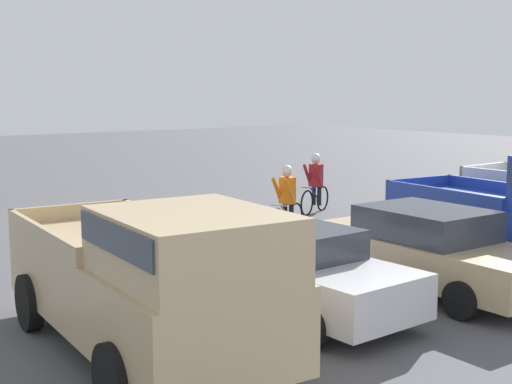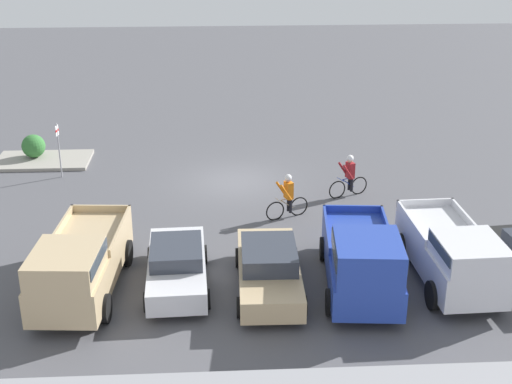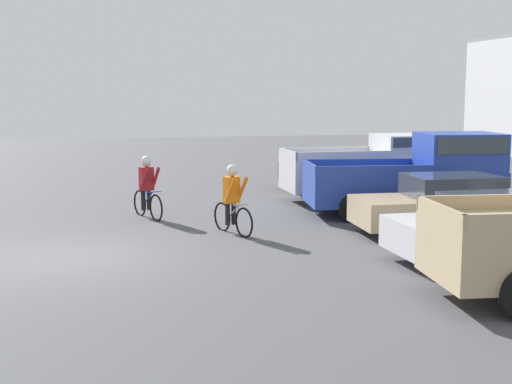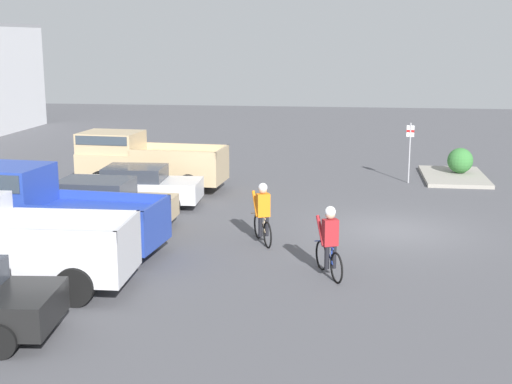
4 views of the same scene
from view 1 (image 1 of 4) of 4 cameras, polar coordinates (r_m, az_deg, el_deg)
name	(u,v)px [view 1 (image 1 of 4)]	position (r m, az deg, el deg)	size (l,w,h in m)	color
ground_plane	(148,220)	(19.85, -8.64, -2.23)	(80.00, 80.00, 0.00)	#4C4C51
sedan_1	(425,249)	(13.13, 13.38, -4.44)	(2.07, 4.82, 1.47)	tan
sedan_2	(290,269)	(11.49, 2.71, -6.16)	(2.05, 4.53, 1.39)	silver
pickup_truck_2	(149,277)	(9.39, -8.55, -6.76)	(2.52, 5.64, 2.18)	tan
cyclist_0	(287,200)	(17.59, 2.47, -0.61)	(1.65, 0.73, 1.75)	black
cyclist_1	(315,182)	(20.76, 4.78, 0.77)	(1.67, 0.74, 1.76)	black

